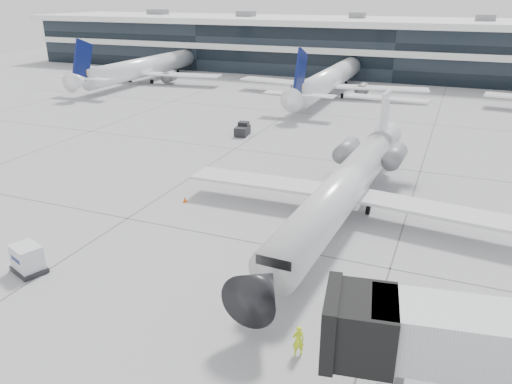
% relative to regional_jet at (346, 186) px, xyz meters
% --- Properties ---
extents(ground, '(220.00, 220.00, 0.00)m').
position_rel_regional_jet_xyz_m(ground, '(-5.43, -6.77, -2.57)').
color(ground, gray).
rests_on(ground, ground).
extents(terminal, '(170.00, 22.00, 10.00)m').
position_rel_regional_jet_xyz_m(terminal, '(-5.43, 75.23, 2.43)').
color(terminal, black).
rests_on(terminal, ground).
extents(bg_jet_left, '(32.00, 40.00, 9.60)m').
position_rel_regional_jet_xyz_m(bg_jet_left, '(-50.43, 48.23, -2.57)').
color(bg_jet_left, white).
rests_on(bg_jet_left, ground).
extents(bg_jet_center, '(32.00, 40.00, 9.60)m').
position_rel_regional_jet_xyz_m(bg_jet_center, '(-13.43, 48.23, -2.57)').
color(bg_jet_center, white).
rests_on(bg_jet_center, ground).
extents(regional_jet, '(26.15, 32.63, 7.53)m').
position_rel_regional_jet_xyz_m(regional_jet, '(0.00, 0.00, 0.00)').
color(regional_jet, silver).
rests_on(regional_jet, ground).
extents(ramp_worker, '(0.71, 0.65, 1.63)m').
position_rel_regional_jet_xyz_m(ramp_worker, '(1.61, -16.67, -1.76)').
color(ramp_worker, '#D1F219').
rests_on(ramp_worker, ground).
extents(cargo_uld, '(2.57, 2.24, 1.76)m').
position_rel_regional_jet_xyz_m(cargo_uld, '(-16.36, -15.70, -1.69)').
color(cargo_uld, black).
rests_on(cargo_uld, ground).
extents(traffic_cone, '(0.40, 0.40, 0.50)m').
position_rel_regional_jet_xyz_m(traffic_cone, '(-12.92, -2.23, -2.34)').
color(traffic_cone, '#E0560B').
rests_on(traffic_cone, ground).
extents(far_tug, '(1.73, 2.61, 1.57)m').
position_rel_regional_jet_xyz_m(far_tug, '(-16.93, 18.93, -1.87)').
color(far_tug, black).
rests_on(far_tug, ground).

